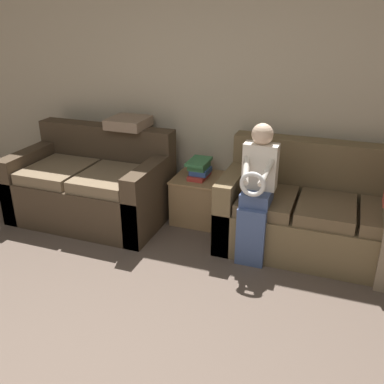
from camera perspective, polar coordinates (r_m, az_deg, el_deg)
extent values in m
cube|color=beige|center=(4.30, 3.57, 13.39)|extent=(7.60, 0.06, 2.55)
cube|color=brown|center=(3.98, 17.12, -4.99)|extent=(1.82, 0.85, 0.40)
cube|color=brown|center=(4.09, 18.23, 2.81)|extent=(1.82, 0.20, 0.52)
cube|color=brown|center=(4.02, 5.54, -1.59)|extent=(0.16, 0.85, 0.66)
cube|color=brown|center=(3.81, 10.01, -1.19)|extent=(0.47, 0.61, 0.11)
cube|color=brown|center=(3.77, 17.46, -2.25)|extent=(0.47, 0.61, 0.11)
cube|color=#473828|center=(4.51, -13.21, -0.71)|extent=(1.51, 0.92, 0.45)
cube|color=#473828|center=(4.63, -11.33, 6.08)|extent=(1.51, 0.20, 0.45)
cube|color=#473828|center=(4.85, -20.07, 1.65)|extent=(0.16, 0.92, 0.68)
cube|color=#473828|center=(4.15, -5.46, -0.65)|extent=(0.16, 0.92, 0.68)
cube|color=#7A664C|center=(4.49, -17.43, 2.63)|extent=(0.56, 0.68, 0.11)
cube|color=#7A664C|center=(4.17, -10.84, 1.71)|extent=(0.56, 0.68, 0.11)
cube|color=#475B8E|center=(3.63, 7.85, -5.98)|extent=(0.24, 0.10, 0.51)
cube|color=#475B8E|center=(3.61, 8.62, -0.64)|extent=(0.24, 0.28, 0.11)
cube|color=silver|center=(3.58, 9.10, 3.42)|extent=(0.28, 0.14, 0.39)
sphere|color=beige|center=(3.50, 9.38, 7.62)|extent=(0.18, 0.18, 0.18)
torus|color=white|center=(3.36, 8.09, 1.02)|extent=(0.21, 0.04, 0.21)
cylinder|color=silver|center=(3.46, 7.26, 3.34)|extent=(0.11, 0.31, 0.22)
cylinder|color=silver|center=(3.43, 10.09, 2.97)|extent=(0.11, 0.31, 0.22)
cube|color=#9E7A51|center=(4.36, 1.03, -0.84)|extent=(0.48, 0.50, 0.46)
cube|color=tan|center=(4.27, 1.05, 1.90)|extent=(0.50, 0.52, 0.02)
cube|color=#BC3833|center=(4.25, 0.98, 2.24)|extent=(0.16, 0.29, 0.04)
cube|color=#33569E|center=(4.23, 1.15, 2.82)|extent=(0.17, 0.22, 0.05)
cube|color=#3D8451|center=(4.23, 0.94, 3.53)|extent=(0.17, 0.23, 0.05)
cube|color=#3D8451|center=(4.22, 0.92, 4.08)|extent=(0.19, 0.31, 0.03)
cube|color=gray|center=(4.42, -8.45, 9.14)|extent=(0.38, 0.38, 0.10)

